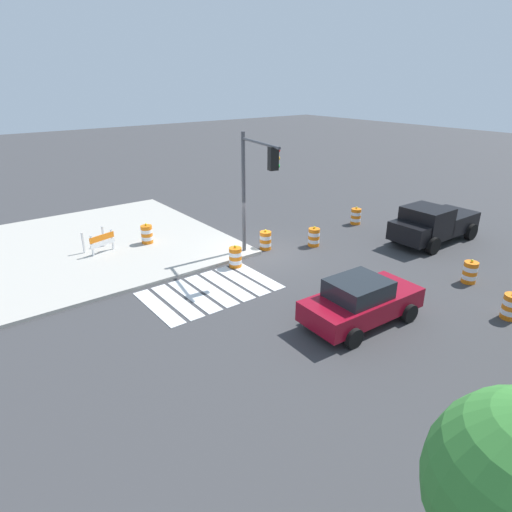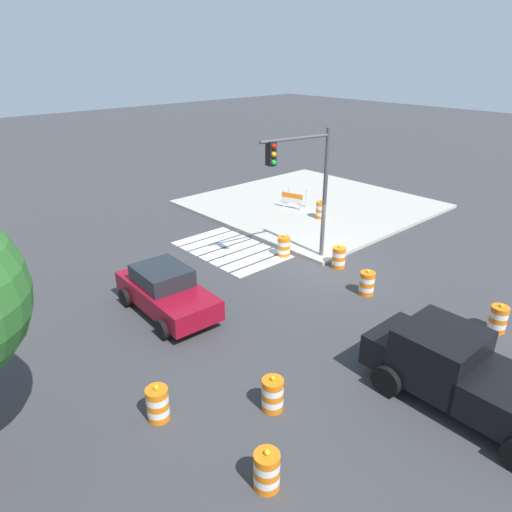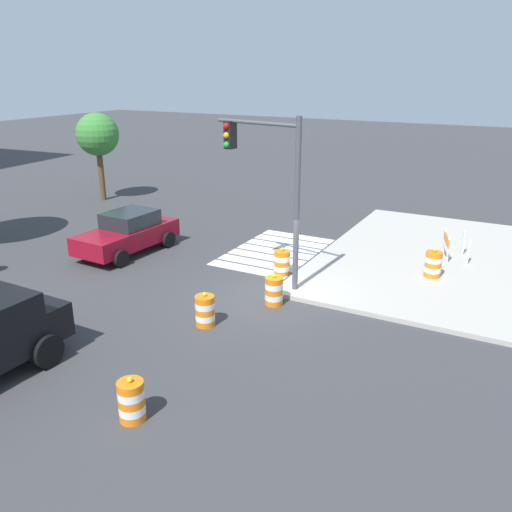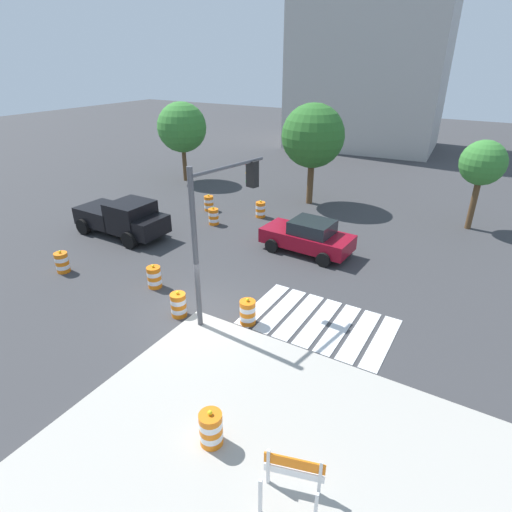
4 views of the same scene
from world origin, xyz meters
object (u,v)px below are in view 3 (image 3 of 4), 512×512
(traffic_barrel_on_sidewalk, at_px, (433,264))
(traffic_barrel_near_corner, at_px, (274,291))
(traffic_light_pole, at_px, (268,170))
(traffic_barrel_opposite_curb, at_px, (205,311))
(street_tree_streetside_mid, at_px, (97,135))
(construction_barricade, at_px, (450,244))
(sports_car, at_px, (128,233))
(traffic_barrel_median_near, at_px, (131,401))
(traffic_barrel_far_curb, at_px, (282,263))

(traffic_barrel_on_sidewalk, bearing_deg, traffic_barrel_near_corner, 137.86)
(traffic_barrel_on_sidewalk, relative_size, traffic_light_pole, 0.19)
(traffic_barrel_opposite_curb, relative_size, street_tree_streetside_mid, 0.22)
(street_tree_streetside_mid, bearing_deg, traffic_barrel_on_sidewalk, -101.15)
(traffic_barrel_near_corner, relative_size, construction_barricade, 0.73)
(sports_car, height_order, traffic_barrel_median_near, sports_car)
(traffic_barrel_opposite_curb, bearing_deg, traffic_barrel_far_curb, -2.81)
(traffic_barrel_on_sidewalk, height_order, traffic_light_pole, traffic_light_pole)
(traffic_barrel_median_near, height_order, traffic_barrel_opposite_curb, same)
(traffic_barrel_near_corner, height_order, traffic_barrel_median_near, same)
(traffic_barrel_far_curb, height_order, street_tree_streetside_mid, street_tree_streetside_mid)
(sports_car, bearing_deg, traffic_barrel_on_sidewalk, -76.92)
(sports_car, height_order, traffic_barrel_opposite_curb, sports_car)
(traffic_barrel_on_sidewalk, xyz_separation_m, construction_barricade, (2.24, -0.19, 0.12))
(construction_barricade, height_order, street_tree_streetside_mid, street_tree_streetside_mid)
(traffic_light_pole, bearing_deg, street_tree_streetside_mid, 63.96)
(construction_barricade, xyz_separation_m, traffic_light_pole, (-5.28, 5.06, 3.19))
(traffic_barrel_far_curb, distance_m, traffic_barrel_on_sidewalk, 5.21)
(traffic_barrel_far_curb, height_order, traffic_light_pole, traffic_light_pole)
(sports_car, xyz_separation_m, street_tree_streetside_mid, (6.29, 7.30, 2.73))
(traffic_barrel_opposite_curb, bearing_deg, traffic_light_pole, -2.92)
(traffic_barrel_median_near, xyz_separation_m, traffic_barrel_on_sidewalk, (10.94, -3.99, 0.15))
(traffic_barrel_near_corner, height_order, traffic_light_pole, traffic_light_pole)
(traffic_barrel_far_curb, relative_size, traffic_barrel_on_sidewalk, 1.00)
(traffic_barrel_opposite_curb, bearing_deg, traffic_barrel_near_corner, -26.40)
(traffic_barrel_near_corner, height_order, street_tree_streetside_mid, street_tree_streetside_mid)
(traffic_barrel_on_sidewalk, bearing_deg, traffic_light_pole, 122.00)
(traffic_barrel_median_near, relative_size, traffic_barrel_far_curb, 1.00)
(traffic_barrel_on_sidewalk, distance_m, construction_barricade, 2.25)
(traffic_barrel_on_sidewalk, bearing_deg, traffic_barrel_median_near, 159.98)
(traffic_barrel_near_corner, height_order, traffic_barrel_opposite_curb, same)
(traffic_barrel_near_corner, bearing_deg, traffic_light_pole, 34.61)
(sports_car, xyz_separation_m, traffic_light_pole, (-0.42, -6.42, 3.10))
(sports_car, xyz_separation_m, traffic_barrel_on_sidewalk, (2.62, -11.28, -0.21))
(traffic_barrel_far_curb, distance_m, construction_barricade, 6.55)
(construction_barricade, relative_size, traffic_light_pole, 0.25)
(traffic_barrel_median_near, relative_size, construction_barricade, 0.73)
(street_tree_streetside_mid, bearing_deg, traffic_barrel_far_curb, -112.27)
(traffic_barrel_far_curb, height_order, construction_barricade, construction_barricade)
(traffic_barrel_opposite_curb, distance_m, street_tree_streetside_mid, 17.25)
(traffic_barrel_median_near, xyz_separation_m, traffic_light_pole, (7.90, 0.88, 3.46))
(traffic_barrel_on_sidewalk, bearing_deg, construction_barricade, -4.96)
(traffic_barrel_near_corner, xyz_separation_m, traffic_barrel_opposite_curb, (-2.20, 1.09, 0.00))
(traffic_barrel_near_corner, distance_m, traffic_barrel_far_curb, 2.54)
(street_tree_streetside_mid, bearing_deg, traffic_barrel_near_corner, -118.75)
(construction_barricade, height_order, traffic_light_pole, traffic_light_pole)
(traffic_barrel_far_curb, xyz_separation_m, street_tree_streetside_mid, (5.64, 13.76, 3.09))
(street_tree_streetside_mid, bearing_deg, construction_barricade, -94.35)
(sports_car, distance_m, traffic_light_pole, 7.14)
(traffic_barrel_median_near, bearing_deg, traffic_barrel_opposite_curb, 13.61)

